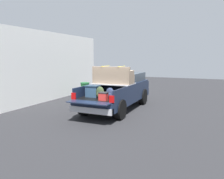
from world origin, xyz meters
name	(u,v)px	position (x,y,z in m)	size (l,w,h in m)	color
ground_plane	(117,109)	(0.00, 0.00, 0.00)	(40.00, 40.00, 0.00)	#262628
pickup_truck	(119,90)	(0.35, 0.00, 0.95)	(6.05, 2.06, 2.23)	#162138
building_facade	(57,66)	(1.52, 4.84, 2.09)	(9.33, 0.36, 4.19)	white
trash_can	(85,90)	(2.53, 3.37, 0.50)	(0.60, 0.60, 0.98)	#1E592D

